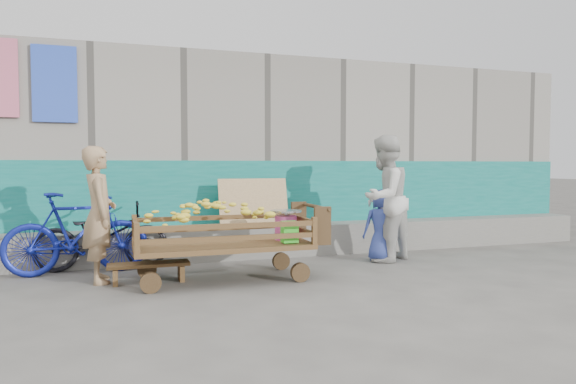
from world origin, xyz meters
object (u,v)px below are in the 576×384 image
object	(u,v)px
banana_cart	(219,227)
bench	(149,268)
bicycle_dark	(102,236)
bicycle_blue	(77,233)
woman	(384,198)
child	(381,225)
vendor_man	(99,214)

from	to	relation	value
banana_cart	bench	size ratio (longest dim) A/B	2.40
bicycle_dark	bicycle_blue	bearing A→B (deg)	126.66
woman	bicycle_blue	distance (m)	4.02
bench	child	xyz separation A→B (m)	(3.13, 0.33, 0.34)
bicycle_blue	woman	bearing A→B (deg)	-99.69
bench	bicycle_dark	distance (m)	1.09
child	bicycle_blue	distance (m)	3.96
vendor_man	banana_cart	bearing A→B (deg)	-110.65
banana_cart	vendor_man	world-z (taller)	vendor_man
vendor_man	bicycle_blue	xyz separation A→B (m)	(-0.28, 0.52, -0.27)
banana_cart	bench	distance (m)	0.92
bicycle_dark	vendor_man	bearing A→B (deg)	-179.22
banana_cart	bicycle_blue	world-z (taller)	bicycle_blue
bicycle_dark	banana_cart	bearing A→B (deg)	-128.65
banana_cart	child	bearing A→B (deg)	11.54
bench	woman	distance (m)	3.28
banana_cart	woman	bearing A→B (deg)	11.49
bicycle_dark	bicycle_blue	xyz separation A→B (m)	(-0.28, -0.20, 0.07)
woman	child	world-z (taller)	woman
bench	woman	xyz separation A→B (m)	(3.18, 0.34, 0.71)
child	vendor_man	bearing A→B (deg)	13.15
banana_cart	bicycle_dark	size ratio (longest dim) A/B	1.32
bench	vendor_man	distance (m)	0.83
banana_cart	woman	world-z (taller)	woman
vendor_man	child	bearing A→B (deg)	-93.56
banana_cart	woman	size ratio (longest dim) A/B	1.24
banana_cart	bicycle_blue	bearing A→B (deg)	151.09
banana_cart	vendor_man	xyz separation A→B (m)	(-1.31, 0.35, 0.15)
woman	bicycle_blue	xyz separation A→B (m)	(-3.99, 0.39, -0.37)
banana_cart	child	xyz separation A→B (m)	(2.35, 0.48, -0.13)
woman	bicycle_blue	bearing A→B (deg)	-37.93
banana_cart	woman	xyz separation A→B (m)	(2.40, 0.49, 0.25)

